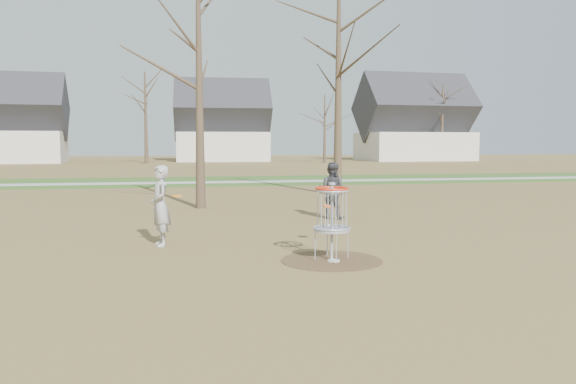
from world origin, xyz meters
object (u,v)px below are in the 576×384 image
at_px(player_standing, 160,206).
at_px(disc_golf_basket, 332,209).
at_px(player_throwing, 332,191).
at_px(disc_grounded, 334,261).

relative_size(player_standing, disc_golf_basket, 1.21).
xyz_separation_m(player_standing, player_throwing, (4.46, 3.28, -0.04)).
height_order(player_throwing, disc_golf_basket, player_throwing).
xyz_separation_m(player_throwing, disc_grounded, (-1.43, -5.42, -0.75)).
distance_m(disc_grounded, disc_golf_basket, 0.90).
relative_size(player_standing, player_throwing, 1.05).
bearing_deg(disc_golf_basket, player_standing, 145.80).
relative_size(player_throwing, disc_grounded, 7.04).
height_order(player_standing, disc_grounded, player_standing).
bearing_deg(player_throwing, player_standing, 69.47).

